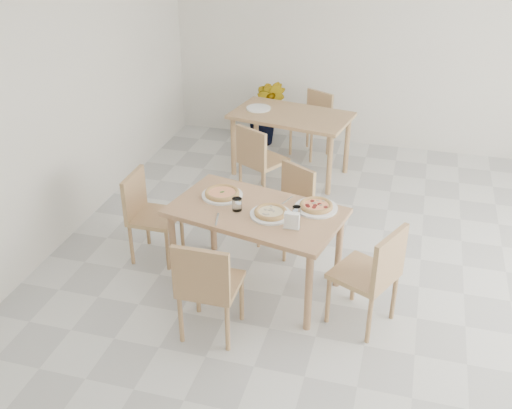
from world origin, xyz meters
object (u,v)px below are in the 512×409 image
(plate_margherita, at_px, (222,195))
(plate_mushroom, at_px, (271,214))
(chair_south, at_px, (207,283))
(chair_west, at_px, (147,210))
(chair_back_n, at_px, (314,119))
(potted_plant, at_px, (266,112))
(pizza_mushroom, at_px, (271,212))
(second_table, at_px, (291,122))
(pizza_pepperoni, at_px, (316,205))
(plate_empty, at_px, (259,108))
(chair_north, at_px, (290,202))
(plate_pepperoni, at_px, (316,208))
(chair_east, at_px, (374,271))
(chair_back_s, at_px, (258,157))
(pizza_margherita, at_px, (222,193))
(tumbler_b, at_px, (297,212))
(napkin_holder, at_px, (292,221))
(tumbler_a, at_px, (237,204))
(main_table, at_px, (256,220))

(plate_margherita, relative_size, plate_mushroom, 1.04)
(chair_south, distance_m, chair_west, 1.30)
(chair_back_n, height_order, potted_plant, potted_plant)
(pizza_mushroom, bearing_deg, second_table, 98.46)
(pizza_pepperoni, distance_m, plate_empty, 2.42)
(chair_north, xyz_separation_m, plate_empty, (-0.74, 1.60, 0.30))
(plate_pepperoni, bearing_deg, chair_west, 178.51)
(potted_plant, bearing_deg, chair_south, -81.91)
(chair_east, relative_size, plate_empty, 3.09)
(second_table, height_order, plate_empty, plate_empty)
(chair_north, height_order, chair_back_s, chair_back_s)
(chair_north, xyz_separation_m, pizza_margherita, (-0.47, -0.57, 0.32))
(chair_north, bearing_deg, tumbler_b, -43.87)
(pizza_mushroom, bearing_deg, plate_mushroom, 0.00)
(second_table, distance_m, potted_plant, 0.97)
(chair_south, distance_m, napkin_holder, 0.80)
(tumbler_a, bearing_deg, second_table, 91.46)
(plate_mushroom, bearing_deg, second_table, 98.46)
(plate_pepperoni, height_order, pizza_mushroom, pizza_mushroom)
(chair_north, relative_size, chair_back_n, 1.01)
(tumbler_a, relative_size, tumbler_b, 1.20)
(chair_east, bearing_deg, plate_pepperoni, -102.91)
(chair_north, xyz_separation_m, chair_east, (0.87, -0.99, 0.05))
(chair_south, relative_size, chair_back_n, 1.10)
(chair_north, bearing_deg, napkin_holder, -46.84)
(plate_pepperoni, bearing_deg, plate_empty, 116.46)
(main_table, distance_m, chair_north, 0.76)
(plate_margherita, height_order, napkin_holder, napkin_holder)
(chair_north, relative_size, chair_west, 0.96)
(plate_pepperoni, distance_m, napkin_holder, 0.39)
(plate_pepperoni, relative_size, tumbler_a, 3.32)
(plate_margherita, bearing_deg, tumbler_a, -45.85)
(chair_west, height_order, chair_east, chair_east)
(tumbler_b, bearing_deg, pizza_pepperoni, 51.70)
(plate_pepperoni, bearing_deg, plate_mushroom, -148.27)
(chair_south, distance_m, pizza_mushroom, 0.80)
(tumbler_a, bearing_deg, pizza_margherita, 134.15)
(chair_west, distance_m, tumbler_a, 1.01)
(tumbler_a, bearing_deg, chair_west, 165.90)
(pizza_margherita, xyz_separation_m, tumbler_a, (0.19, -0.20, 0.02))
(chair_back_n, bearing_deg, pizza_pepperoni, -50.57)
(napkin_holder, relative_size, plate_empty, 0.50)
(pizza_mushroom, relative_size, chair_back_s, 0.34)
(second_table, distance_m, chair_back_s, 0.75)
(pizza_pepperoni, relative_size, tumbler_b, 3.55)
(chair_east, xyz_separation_m, tumbler_b, (-0.66, 0.25, 0.28))
(main_table, relative_size, chair_south, 1.75)
(chair_east, distance_m, plate_empty, 3.06)
(chair_back_n, bearing_deg, napkin_holder, -54.01)
(chair_north, distance_m, chair_east, 1.32)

